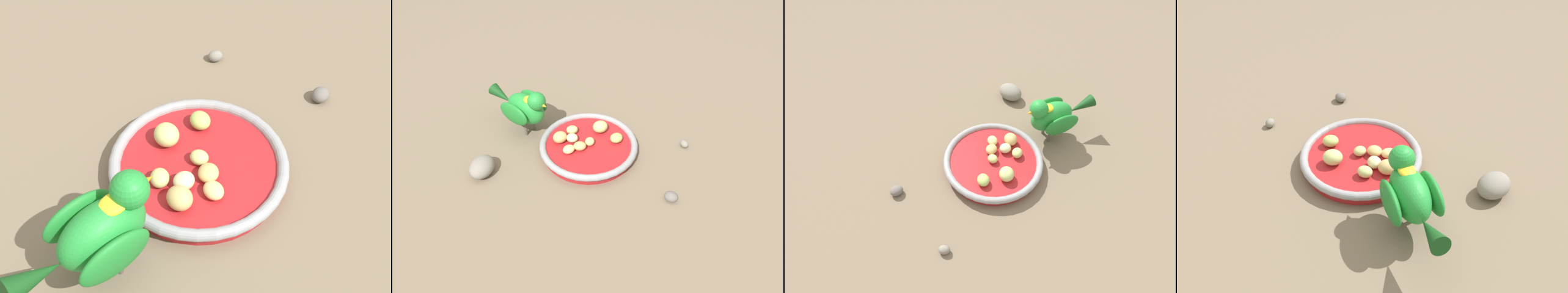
% 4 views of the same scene
% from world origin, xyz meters
% --- Properties ---
extents(ground_plane, '(4.00, 4.00, 0.00)m').
position_xyz_m(ground_plane, '(0.00, 0.00, 0.00)').
color(ground_plane, '#756651').
extents(feeding_bowl, '(0.24, 0.24, 0.03)m').
position_xyz_m(feeding_bowl, '(0.03, 0.03, 0.02)').
color(feeding_bowl, '#AD1E23').
rests_on(feeding_bowl, ground_plane).
extents(apple_piece_0, '(0.04, 0.03, 0.03)m').
position_xyz_m(apple_piece_0, '(-0.02, 0.08, 0.04)').
color(apple_piece_0, tan).
rests_on(apple_piece_0, feeding_bowl).
extents(apple_piece_1, '(0.03, 0.03, 0.02)m').
position_xyz_m(apple_piece_1, '(0.03, 0.03, 0.03)').
color(apple_piece_1, '#C6D17A').
rests_on(apple_piece_1, feeding_bowl).
extents(apple_piece_2, '(0.04, 0.04, 0.02)m').
position_xyz_m(apple_piece_2, '(0.00, 0.03, 0.03)').
color(apple_piece_2, tan).
rests_on(apple_piece_2, feeding_bowl).
extents(apple_piece_3, '(0.03, 0.03, 0.02)m').
position_xyz_m(apple_piece_3, '(0.08, -0.01, 0.03)').
color(apple_piece_3, '#B2CC66').
rests_on(apple_piece_3, feeding_bowl).
extents(apple_piece_4, '(0.03, 0.03, 0.02)m').
position_xyz_m(apple_piece_4, '(0.01, 0.06, 0.03)').
color(apple_piece_4, beige).
rests_on(apple_piece_4, feeding_bowl).
extents(apple_piece_5, '(0.03, 0.03, 0.02)m').
position_xyz_m(apple_piece_5, '(-0.03, 0.04, 0.03)').
color(apple_piece_5, '#E5C67F').
rests_on(apple_piece_5, feeding_bowl).
extents(apple_piece_6, '(0.04, 0.04, 0.02)m').
position_xyz_m(apple_piece_6, '(0.03, 0.09, 0.03)').
color(apple_piece_6, '#C6D17A').
rests_on(apple_piece_6, feeding_bowl).
extents(apple_piece_7, '(0.04, 0.04, 0.03)m').
position_xyz_m(apple_piece_7, '(0.08, 0.04, 0.04)').
color(apple_piece_7, '#C6D17A').
rests_on(apple_piece_7, feeding_bowl).
extents(parrot, '(0.10, 0.19, 0.13)m').
position_xyz_m(parrot, '(-0.03, 0.19, 0.08)').
color(parrot, '#59544C').
rests_on(parrot, ground_plane).
extents(rock_large, '(0.09, 0.08, 0.04)m').
position_xyz_m(rock_large, '(-0.20, 0.14, 0.02)').
color(rock_large, gray).
rests_on(rock_large, ground_plane).
extents(pebble_0, '(0.03, 0.04, 0.02)m').
position_xyz_m(pebble_0, '(0.05, -0.20, 0.01)').
color(pebble_0, slate).
rests_on(pebble_0, ground_plane).
extents(pebble_1, '(0.02, 0.03, 0.02)m').
position_xyz_m(pebble_1, '(0.21, -0.12, 0.01)').
color(pebble_1, gray).
rests_on(pebble_1, ground_plane).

